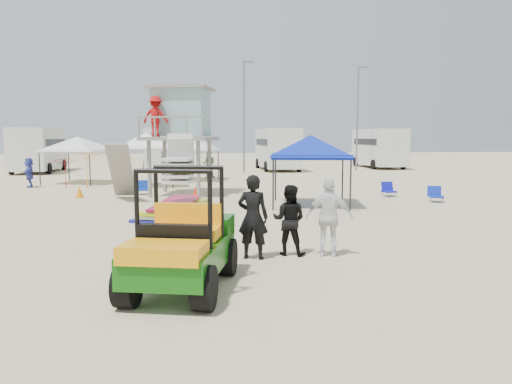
{
  "coord_description": "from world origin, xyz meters",
  "views": [
    {
      "loc": [
        -1.17,
        -8.91,
        2.64
      ],
      "look_at": [
        0.5,
        3.0,
        1.3
      ],
      "focal_mm": 35.0,
      "sensor_mm": 36.0,
      "label": 1
    }
  ],
  "objects": [
    {
      "name": "rv_far_left",
      "position": [
        -12.0,
        29.99,
        1.8
      ],
      "size": [
        2.64,
        6.8,
        3.25
      ],
      "color": "silver",
      "rests_on": "ground"
    },
    {
      "name": "man_right",
      "position": [
        1.94,
        1.6,
        0.87
      ],
      "size": [
        1.1,
        0.69,
        1.74
      ],
      "primitive_type": "imported",
      "rotation": [
        0.0,
        0.0,
        2.87
      ],
      "color": "white",
      "rests_on": "ground"
    },
    {
      "name": "rv_mid_right",
      "position": [
        6.0,
        29.99,
        1.8
      ],
      "size": [
        2.64,
        7.0,
        3.25
      ],
      "color": "silver",
      "rests_on": "ground"
    },
    {
      "name": "lifeguard_tower",
      "position": [
        -1.5,
        13.96,
        3.53
      ],
      "size": [
        3.64,
        3.64,
        4.74
      ],
      "color": "gray",
      "rests_on": "ground"
    },
    {
      "name": "rv_mid_left",
      "position": [
        -3.0,
        31.49,
        1.8
      ],
      "size": [
        2.65,
        6.5,
        3.25
      ],
      "color": "silver",
      "rests_on": "ground"
    },
    {
      "name": "canopy_blue",
      "position": [
        3.54,
        9.67,
        2.55
      ],
      "size": [
        3.45,
        3.45,
        3.1
      ],
      "color": "black",
      "rests_on": "ground"
    },
    {
      "name": "cone_near",
      "position": [
        -0.78,
        12.67,
        0.25
      ],
      "size": [
        0.34,
        0.34,
        0.5
      ],
      "primitive_type": "cone",
      "color": "red",
      "rests_on": "ground"
    },
    {
      "name": "canopy_white_c",
      "position": [
        -0.86,
        21.3,
        2.5
      ],
      "size": [
        3.56,
        3.56,
        3.05
      ],
      "color": "black",
      "rests_on": "ground"
    },
    {
      "name": "beach_chair_c",
      "position": [
        8.83,
        9.94,
        0.31
      ],
      "size": [
        0.71,
        0.78,
        0.64
      ],
      "color": "#0E27A0",
      "rests_on": "ground"
    },
    {
      "name": "canopy_white_a",
      "position": [
        -3.27,
        18.09,
        2.7
      ],
      "size": [
        2.99,
        2.99,
        3.25
      ],
      "color": "black",
      "rests_on": "ground"
    },
    {
      "name": "man_left",
      "position": [
        0.24,
        1.6,
        0.92
      ],
      "size": [
        0.78,
        0.64,
        1.84
      ],
      "primitive_type": "imported",
      "rotation": [
        0.0,
        0.0,
        2.8
      ],
      "color": "black",
      "rests_on": "ground"
    },
    {
      "name": "beach_chair_a",
      "position": [
        -3.12,
        14.31,
        0.31
      ],
      "size": [
        0.57,
        0.61,
        0.64
      ],
      "color": "#0E339B",
      "rests_on": "ground"
    },
    {
      "name": "light_pole_left",
      "position": [
        3.0,
        27.0,
        4.0
      ],
      "size": [
        0.14,
        0.14,
        8.0
      ],
      "primitive_type": "cylinder",
      "color": "slate",
      "rests_on": "ground"
    },
    {
      "name": "rv_far_right",
      "position": [
        15.0,
        31.49,
        1.8
      ],
      "size": [
        2.64,
        6.6,
        3.25
      ],
      "color": "silver",
      "rests_on": "ground"
    },
    {
      "name": "umbrella_a",
      "position": [
        -7.37,
        17.91,
        0.79
      ],
      "size": [
        1.83,
        1.86,
        1.58
      ],
      "primitive_type": "imported",
      "rotation": [
        0.0,
        0.0,
        -0.06
      ],
      "color": "#A91212",
      "rests_on": "ground"
    },
    {
      "name": "ground",
      "position": [
        0.0,
        0.0,
        0.0
      ],
      "size": [
        140.0,
        140.0,
        0.0
      ],
      "primitive_type": "plane",
      "color": "beige",
      "rests_on": "ground"
    },
    {
      "name": "canopy_white_b",
      "position": [
        -7.21,
        20.46,
        2.48
      ],
      "size": [
        3.9,
        3.9,
        3.03
      ],
      "color": "black",
      "rests_on": "ground"
    },
    {
      "name": "man_mid",
      "position": [
        1.09,
        1.85,
        0.79
      ],
      "size": [
        0.95,
        0.86,
        1.58
      ],
      "primitive_type": "imported",
      "rotation": [
        0.0,
        0.0,
        2.72
      ],
      "color": "black",
      "rests_on": "ground"
    },
    {
      "name": "beach_chair_b",
      "position": [
        7.7,
        12.04,
        0.31
      ],
      "size": [
        0.6,
        0.65,
        0.64
      ],
      "color": "#0F15AA",
      "rests_on": "ground"
    },
    {
      "name": "distant_beachgoers",
      "position": [
        -4.45,
        20.78,
        0.83
      ],
      "size": [
        10.41,
        5.96,
        1.77
      ],
      "color": "#497953",
      "rests_on": "ground"
    },
    {
      "name": "light_pole_right",
      "position": [
        12.0,
        28.5,
        4.0
      ],
      "size": [
        0.14,
        0.14,
        8.0
      ],
      "primitive_type": "cylinder",
      "color": "slate",
      "rests_on": "ground"
    },
    {
      "name": "cone_far",
      "position": [
        -5.77,
        13.4,
        0.25
      ],
      "size": [
        0.34,
        0.34,
        0.5
      ],
      "primitive_type": "cone",
      "color": "orange",
      "rests_on": "ground"
    },
    {
      "name": "umbrella_b",
      "position": [
        -6.17,
        17.36,
        0.95
      ],
      "size": [
        2.25,
        2.29,
        1.9
      ],
      "primitive_type": "imported",
      "rotation": [
        0.0,
        0.0,
        0.09
      ],
      "color": "orange",
      "rests_on": "ground"
    },
    {
      "name": "surf_trailer",
      "position": [
        -1.28,
        1.9,
        0.97
      ],
      "size": [
        1.9,
        2.76,
        2.39
      ],
      "color": "black",
      "rests_on": "ground"
    },
    {
      "name": "utility_cart",
      "position": [
        -1.29,
        -0.44,
        0.97
      ],
      "size": [
        2.03,
        3.01,
        2.09
      ],
      "color": "#11570D",
      "rests_on": "ground"
    }
  ]
}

